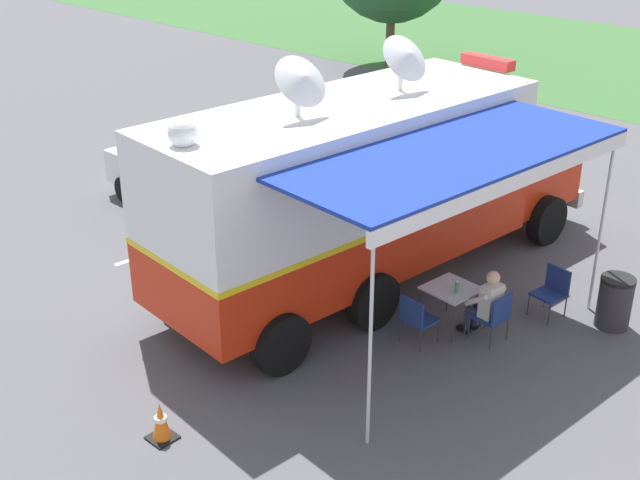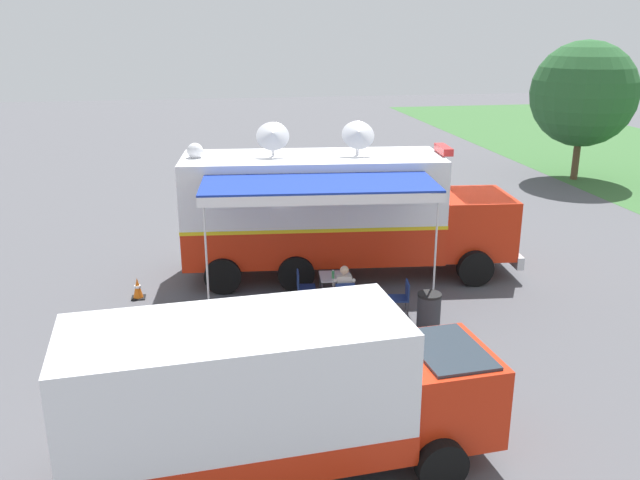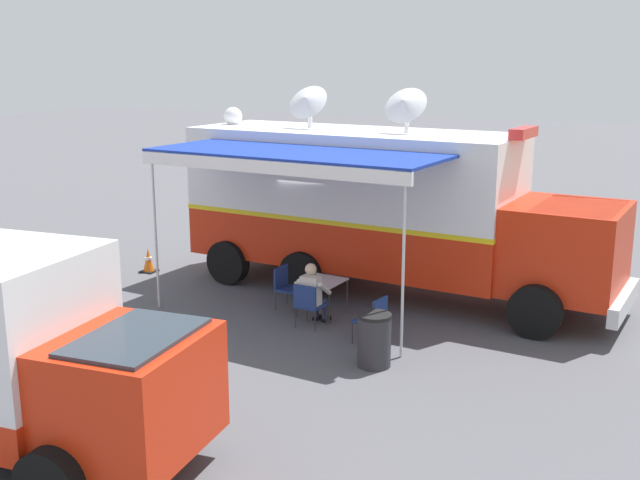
{
  "view_description": "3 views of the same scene",
  "coord_description": "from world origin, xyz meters",
  "px_view_note": "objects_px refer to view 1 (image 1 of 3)",
  "views": [
    {
      "loc": [
        8.76,
        -10.04,
        7.28
      ],
      "look_at": [
        0.21,
        -0.88,
        1.38
      ],
      "focal_mm": 46.46,
      "sensor_mm": 36.0,
      "label": 1
    },
    {
      "loc": [
        18.09,
        -2.95,
        6.95
      ],
      "look_at": [
        0.22,
        0.18,
        1.1
      ],
      "focal_mm": 37.55,
      "sensor_mm": 36.0,
      "label": 2
    },
    {
      "loc": [
        15.35,
        6.34,
        4.99
      ],
      "look_at": [
        1.45,
        -0.11,
        1.36
      ],
      "focal_mm": 42.91,
      "sensor_mm": 36.0,
      "label": 3
    }
  ],
  "objects_px": {
    "command_truck": "(378,181)",
    "car_behind_truck": "(193,171)",
    "seated_responder": "(486,302)",
    "trash_bin": "(615,302)",
    "folding_chair_at_table": "(495,314)",
    "folding_chair_beside_table": "(416,317)",
    "folding_table": "(452,291)",
    "water_bottle": "(457,287)",
    "traffic_cone": "(161,422)",
    "folding_chair_spare_by_truck": "(553,288)"
  },
  "relations": [
    {
      "from": "command_truck",
      "to": "car_behind_truck",
      "type": "relative_size",
      "value": 2.29
    },
    {
      "from": "seated_responder",
      "to": "trash_bin",
      "type": "relative_size",
      "value": 1.37
    },
    {
      "from": "folding_chair_at_table",
      "to": "folding_chair_beside_table",
      "type": "bearing_deg",
      "value": -133.47
    },
    {
      "from": "folding_chair_at_table",
      "to": "car_behind_truck",
      "type": "bearing_deg",
      "value": 178.04
    },
    {
      "from": "folding_table",
      "to": "seated_responder",
      "type": "relative_size",
      "value": 0.7
    },
    {
      "from": "water_bottle",
      "to": "car_behind_truck",
      "type": "xyz_separation_m",
      "value": [
        -7.29,
        0.44,
        0.05
      ]
    },
    {
      "from": "command_truck",
      "to": "car_behind_truck",
      "type": "distance_m",
      "value": 5.22
    },
    {
      "from": "traffic_cone",
      "to": "car_behind_truck",
      "type": "height_order",
      "value": "car_behind_truck"
    },
    {
      "from": "command_truck",
      "to": "water_bottle",
      "type": "xyz_separation_m",
      "value": [
        2.19,
        -0.58,
        -1.11
      ]
    },
    {
      "from": "folding_chair_at_table",
      "to": "traffic_cone",
      "type": "xyz_separation_m",
      "value": [
        -1.95,
        -5.21,
        -0.23
      ]
    },
    {
      "from": "traffic_cone",
      "to": "folding_chair_beside_table",
      "type": "bearing_deg",
      "value": 75.98
    },
    {
      "from": "car_behind_truck",
      "to": "folding_chair_spare_by_truck",
      "type": "bearing_deg",
      "value": 8.06
    },
    {
      "from": "seated_responder",
      "to": "car_behind_truck",
      "type": "relative_size",
      "value": 0.3
    },
    {
      "from": "folding_chair_spare_by_truck",
      "to": "car_behind_truck",
      "type": "relative_size",
      "value": 0.21
    },
    {
      "from": "folding_chair_spare_by_truck",
      "to": "seated_responder",
      "type": "relative_size",
      "value": 0.7
    },
    {
      "from": "seated_responder",
      "to": "trash_bin",
      "type": "distance_m",
      "value": 2.27
    },
    {
      "from": "command_truck",
      "to": "trash_bin",
      "type": "relative_size",
      "value": 10.63
    },
    {
      "from": "folding_table",
      "to": "traffic_cone",
      "type": "bearing_deg",
      "value": -102.64
    },
    {
      "from": "folding_table",
      "to": "folding_chair_beside_table",
      "type": "relative_size",
      "value": 1.0
    },
    {
      "from": "seated_responder",
      "to": "traffic_cone",
      "type": "relative_size",
      "value": 2.16
    },
    {
      "from": "folding_chair_at_table",
      "to": "trash_bin",
      "type": "height_order",
      "value": "trash_bin"
    },
    {
      "from": "car_behind_truck",
      "to": "trash_bin",
      "type": "bearing_deg",
      "value": 9.47
    },
    {
      "from": "folding_table",
      "to": "water_bottle",
      "type": "xyz_separation_m",
      "value": [
        0.15,
        -0.09,
        0.16
      ]
    },
    {
      "from": "command_truck",
      "to": "folding_chair_at_table",
      "type": "distance_m",
      "value": 3.2
    },
    {
      "from": "command_truck",
      "to": "folding_chair_at_table",
      "type": "relative_size",
      "value": 11.12
    },
    {
      "from": "folding_table",
      "to": "folding_chair_spare_by_truck",
      "type": "relative_size",
      "value": 1.0
    },
    {
      "from": "folding_chair_spare_by_truck",
      "to": "traffic_cone",
      "type": "height_order",
      "value": "folding_chair_spare_by_truck"
    },
    {
      "from": "trash_bin",
      "to": "folding_table",
      "type": "bearing_deg",
      "value": -136.82
    },
    {
      "from": "folding_table",
      "to": "folding_chair_spare_by_truck",
      "type": "xyz_separation_m",
      "value": [
        1.05,
        1.51,
        -0.16
      ]
    },
    {
      "from": "folding_chair_beside_table",
      "to": "car_behind_truck",
      "type": "relative_size",
      "value": 0.21
    },
    {
      "from": "folding_chair_spare_by_truck",
      "to": "trash_bin",
      "type": "distance_m",
      "value": 1.02
    },
    {
      "from": "folding_chair_beside_table",
      "to": "seated_responder",
      "type": "distance_m",
      "value": 1.18
    },
    {
      "from": "command_truck",
      "to": "folding_table",
      "type": "relative_size",
      "value": 11.12
    },
    {
      "from": "folding_chair_beside_table",
      "to": "folding_chair_spare_by_truck",
      "type": "distance_m",
      "value": 2.62
    },
    {
      "from": "command_truck",
      "to": "seated_responder",
      "type": "relative_size",
      "value": 7.74
    },
    {
      "from": "folding_table",
      "to": "traffic_cone",
      "type": "xyz_separation_m",
      "value": [
        -1.15,
        -5.13,
        -0.39
      ]
    },
    {
      "from": "folding_chair_at_table",
      "to": "car_behind_truck",
      "type": "xyz_separation_m",
      "value": [
        -7.94,
        0.27,
        0.37
      ]
    },
    {
      "from": "folding_chair_beside_table",
      "to": "car_behind_truck",
      "type": "xyz_separation_m",
      "value": [
        -7.06,
        1.2,
        0.37
      ]
    },
    {
      "from": "trash_bin",
      "to": "car_behind_truck",
      "type": "height_order",
      "value": "car_behind_truck"
    },
    {
      "from": "folding_table",
      "to": "folding_chair_beside_table",
      "type": "xyz_separation_m",
      "value": [
        -0.08,
        -0.85,
        -0.16
      ]
    },
    {
      "from": "trash_bin",
      "to": "water_bottle",
      "type": "bearing_deg",
      "value": -133.23
    },
    {
      "from": "car_behind_truck",
      "to": "folding_chair_at_table",
      "type": "bearing_deg",
      "value": -1.96
    },
    {
      "from": "command_truck",
      "to": "traffic_cone",
      "type": "xyz_separation_m",
      "value": [
        0.88,
        -5.62,
        -1.67
      ]
    },
    {
      "from": "command_truck",
      "to": "folding_chair_at_table",
      "type": "height_order",
      "value": "command_truck"
    },
    {
      "from": "seated_responder",
      "to": "trash_bin",
      "type": "xyz_separation_m",
      "value": [
        1.39,
        1.78,
        -0.2
      ]
    },
    {
      "from": "traffic_cone",
      "to": "folding_chair_at_table",
      "type": "bearing_deg",
      "value": 69.48
    },
    {
      "from": "folding_chair_at_table",
      "to": "car_behind_truck",
      "type": "height_order",
      "value": "car_behind_truck"
    },
    {
      "from": "command_truck",
      "to": "folding_chair_spare_by_truck",
      "type": "distance_m",
      "value": 3.55
    },
    {
      "from": "folding_table",
      "to": "car_behind_truck",
      "type": "height_order",
      "value": "car_behind_truck"
    },
    {
      "from": "folding_chair_beside_table",
      "to": "traffic_cone",
      "type": "distance_m",
      "value": 4.41
    }
  ]
}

